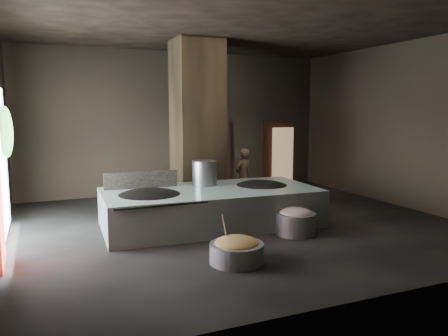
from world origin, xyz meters
name	(u,v)px	position (x,y,z in m)	size (l,w,h in m)	color
floor	(237,226)	(0.00, 0.00, -0.05)	(10.00, 9.00, 0.10)	black
ceiling	(237,25)	(0.00, 0.00, 4.55)	(10.00, 9.00, 0.10)	black
back_wall	(179,123)	(0.00, 4.55, 2.25)	(10.00, 0.10, 4.50)	black
front_wall	(378,141)	(0.00, -4.55, 2.25)	(10.00, 0.10, 4.50)	black
right_wall	(404,125)	(5.05, 0.00, 2.25)	(0.10, 9.00, 4.50)	black
pillar	(197,126)	(-0.30, 1.90, 2.25)	(1.20, 1.20, 4.50)	black
hearth_platform	(211,207)	(-0.61, 0.12, 0.43)	(4.89, 2.34, 0.85)	#B6CABA
platform_cap	(211,191)	(-0.61, 0.12, 0.82)	(4.78, 2.30, 0.03)	black
wok_left	(150,199)	(-2.06, 0.07, 0.75)	(1.54, 1.54, 0.43)	black
wok_left_rim	(150,196)	(-2.06, 0.07, 0.82)	(1.57, 1.57, 0.05)	black
wok_right	(261,189)	(0.74, 0.17, 0.75)	(1.43, 1.43, 0.40)	black
wok_right_rim	(262,186)	(0.74, 0.17, 0.82)	(1.47, 1.47, 0.05)	black
stock_pot	(204,174)	(-0.56, 0.67, 1.13)	(0.60, 0.60, 0.64)	gray
splash_guard	(141,181)	(-2.06, 0.87, 1.03)	(1.70, 0.06, 0.43)	black
cook	(243,176)	(1.09, 1.94, 0.79)	(0.58, 0.37, 1.58)	#8F6648
veg_basin	(237,253)	(-1.11, -2.42, 0.18)	(0.95, 0.95, 0.35)	gray
veg_fill	(237,243)	(-1.11, -2.42, 0.35)	(0.78, 0.78, 0.24)	#9C9F4D
ladle	(225,231)	(-1.26, -2.27, 0.55)	(0.03, 0.03, 0.75)	gray
meat_basin	(296,224)	(0.80, -1.31, 0.24)	(0.86, 0.86, 0.47)	gray
meat_fill	(296,214)	(0.80, -1.31, 0.45)	(0.71, 0.71, 0.27)	#A66663
doorway_near	(214,157)	(1.20, 4.45, 1.10)	(1.18, 0.08, 2.38)	black
doorway_near_glow	(209,158)	(1.06, 4.54, 1.05)	(0.86, 0.04, 2.03)	#8C6647
doorway_far	(276,154)	(3.60, 4.45, 1.10)	(1.18, 0.08, 2.38)	black
doorway_far_glow	(283,155)	(3.78, 4.31, 1.05)	(0.84, 0.04, 1.99)	#8C6647
pavilion_sliver	(0,219)	(-4.88, -1.10, 0.85)	(0.05, 0.90, 1.70)	maroon
tree_silhouette	(6,132)	(-4.85, 1.30, 2.20)	(0.28, 1.10, 1.10)	#194714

